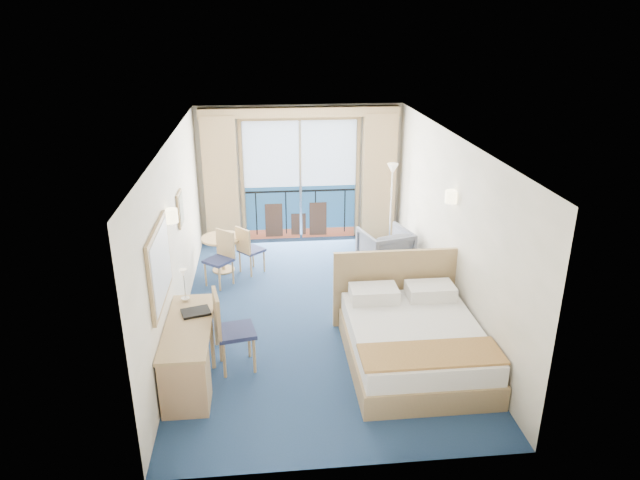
{
  "coord_description": "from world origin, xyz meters",
  "views": [
    {
      "loc": [
        -0.73,
        -7.73,
        4.26
      ],
      "look_at": [
        0.08,
        0.2,
        1.12
      ],
      "focal_mm": 32.0,
      "sensor_mm": 36.0,
      "label": 1
    }
  ],
  "objects_px": {
    "bed": "(413,339)",
    "table_chair_b": "(222,255)",
    "floor_lamp": "(392,184)",
    "desk": "(186,369)",
    "desk_chair": "(228,326)",
    "round_table": "(222,245)",
    "table_chair_a": "(248,247)",
    "nightstand": "(427,287)",
    "armchair": "(385,249)"
  },
  "relations": [
    {
      "from": "table_chair_a",
      "to": "floor_lamp",
      "type": "bearing_deg",
      "value": -110.38
    },
    {
      "from": "table_chair_b",
      "to": "bed",
      "type": "bearing_deg",
      "value": -4.51
    },
    {
      "from": "desk",
      "to": "table_chair_b",
      "type": "height_order",
      "value": "table_chair_b"
    },
    {
      "from": "desk",
      "to": "round_table",
      "type": "relative_size",
      "value": 2.3
    },
    {
      "from": "nightstand",
      "to": "floor_lamp",
      "type": "distance_m",
      "value": 2.63
    },
    {
      "from": "nightstand",
      "to": "armchair",
      "type": "bearing_deg",
      "value": 105.61
    },
    {
      "from": "bed",
      "to": "round_table",
      "type": "height_order",
      "value": "bed"
    },
    {
      "from": "bed",
      "to": "table_chair_a",
      "type": "xyz_separation_m",
      "value": [
        -2.18,
        3.0,
        0.17
      ]
    },
    {
      "from": "armchair",
      "to": "desk_chair",
      "type": "xyz_separation_m",
      "value": [
        -2.63,
        -2.87,
        0.24
      ]
    },
    {
      "from": "desk_chair",
      "to": "table_chair_a",
      "type": "distance_m",
      "value": 2.94
    },
    {
      "from": "nightstand",
      "to": "desk_chair",
      "type": "distance_m",
      "value": 3.38
    },
    {
      "from": "bed",
      "to": "round_table",
      "type": "relative_size",
      "value": 3.09
    },
    {
      "from": "nightstand",
      "to": "armchair",
      "type": "xyz_separation_m",
      "value": [
        -0.38,
        1.37,
        0.1
      ]
    },
    {
      "from": "desk",
      "to": "desk_chair",
      "type": "distance_m",
      "value": 0.8
    },
    {
      "from": "desk_chair",
      "to": "table_chair_b",
      "type": "xyz_separation_m",
      "value": [
        -0.23,
        2.56,
        -0.09
      ]
    },
    {
      "from": "bed",
      "to": "floor_lamp",
      "type": "distance_m",
      "value": 4.16
    },
    {
      "from": "bed",
      "to": "desk",
      "type": "height_order",
      "value": "bed"
    },
    {
      "from": "armchair",
      "to": "desk",
      "type": "height_order",
      "value": "desk"
    },
    {
      "from": "bed",
      "to": "armchair",
      "type": "relative_size",
      "value": 2.64
    },
    {
      "from": "desk",
      "to": "armchair",
      "type": "bearing_deg",
      "value": 48.4
    },
    {
      "from": "nightstand",
      "to": "round_table",
      "type": "bearing_deg",
      "value": 154.1
    },
    {
      "from": "bed",
      "to": "desk_chair",
      "type": "height_order",
      "value": "bed"
    },
    {
      "from": "bed",
      "to": "table_chair_b",
      "type": "height_order",
      "value": "bed"
    },
    {
      "from": "floor_lamp",
      "to": "desk_chair",
      "type": "bearing_deg",
      "value": -126.86
    },
    {
      "from": "armchair",
      "to": "floor_lamp",
      "type": "height_order",
      "value": "floor_lamp"
    },
    {
      "from": "floor_lamp",
      "to": "table_chair_b",
      "type": "height_order",
      "value": "floor_lamp"
    },
    {
      "from": "floor_lamp",
      "to": "table_chair_b",
      "type": "distance_m",
      "value": 3.55
    },
    {
      "from": "table_chair_a",
      "to": "nightstand",
      "type": "bearing_deg",
      "value": -157.43
    },
    {
      "from": "desk_chair",
      "to": "floor_lamp",
      "type": "bearing_deg",
      "value": -47.45
    },
    {
      "from": "desk_chair",
      "to": "bed",
      "type": "bearing_deg",
      "value": -102.44
    },
    {
      "from": "nightstand",
      "to": "round_table",
      "type": "height_order",
      "value": "round_table"
    },
    {
      "from": "floor_lamp",
      "to": "desk",
      "type": "relative_size",
      "value": 1.02
    },
    {
      "from": "nightstand",
      "to": "table_chair_a",
      "type": "height_order",
      "value": "table_chair_a"
    },
    {
      "from": "armchair",
      "to": "table_chair_b",
      "type": "height_order",
      "value": "table_chair_b"
    },
    {
      "from": "floor_lamp",
      "to": "table_chair_a",
      "type": "height_order",
      "value": "floor_lamp"
    },
    {
      "from": "bed",
      "to": "desk",
      "type": "xyz_separation_m",
      "value": [
        -2.84,
        -0.54,
        0.1
      ]
    },
    {
      "from": "bed",
      "to": "table_chair_a",
      "type": "distance_m",
      "value": 3.71
    },
    {
      "from": "floor_lamp",
      "to": "round_table",
      "type": "distance_m",
      "value": 3.41
    },
    {
      "from": "desk",
      "to": "table_chair_b",
      "type": "relative_size",
      "value": 1.76
    },
    {
      "from": "armchair",
      "to": "desk_chair",
      "type": "height_order",
      "value": "desk_chair"
    },
    {
      "from": "round_table",
      "to": "armchair",
      "type": "bearing_deg",
      "value": -4.32
    },
    {
      "from": "table_chair_a",
      "to": "desk_chair",
      "type": "bearing_deg",
      "value": 135.55
    },
    {
      "from": "desk_chair",
      "to": "round_table",
      "type": "xyz_separation_m",
      "value": [
        -0.26,
        3.09,
        -0.13
      ]
    },
    {
      "from": "bed",
      "to": "armchair",
      "type": "height_order",
      "value": "bed"
    },
    {
      "from": "bed",
      "to": "nightstand",
      "type": "relative_size",
      "value": 4.0
    },
    {
      "from": "desk_chair",
      "to": "table_chair_b",
      "type": "distance_m",
      "value": 2.57
    },
    {
      "from": "nightstand",
      "to": "floor_lamp",
      "type": "xyz_separation_m",
      "value": [
        -0.06,
        2.44,
        0.99
      ]
    },
    {
      "from": "table_chair_b",
      "to": "table_chair_a",
      "type": "bearing_deg",
      "value": 80.88
    },
    {
      "from": "desk",
      "to": "nightstand",
      "type": "bearing_deg",
      "value": 31.3
    },
    {
      "from": "round_table",
      "to": "table_chair_b",
      "type": "xyz_separation_m",
      "value": [
        0.02,
        -0.53,
        0.04
      ]
    }
  ]
}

